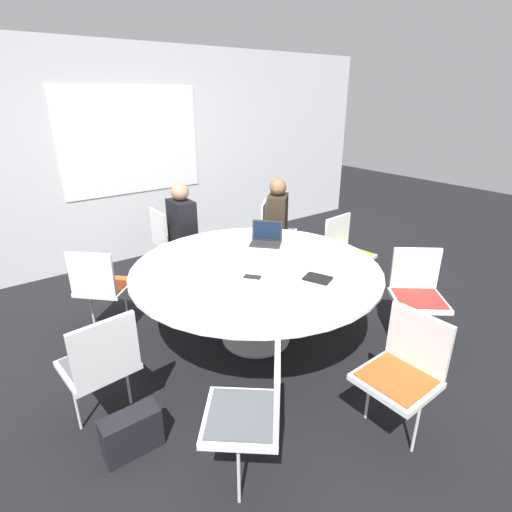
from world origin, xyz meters
TOP-DOWN VIEW (x-y plane):
  - ground_plane at (0.00, 0.00)m, footprint 16.00×16.00m
  - wall_back at (0.00, 2.63)m, footprint 8.00×0.07m
  - conference_table at (0.00, 0.00)m, footprint 2.14×2.14m
  - chair_0 at (1.22, 1.23)m, footprint 0.61×0.61m
  - chair_1 at (0.00, 1.73)m, footprint 0.44×0.46m
  - chair_2 at (-1.05, 0.97)m, footprint 0.61×0.61m
  - chair_3 at (-1.41, -0.19)m, footprint 0.48×0.46m
  - chair_4 at (-0.87, -1.13)m, footprint 0.61×0.61m
  - chair_5 at (0.10, -1.42)m, footprint 0.43×0.45m
  - chair_6 at (1.14, -0.86)m, footprint 0.61×0.60m
  - chair_7 at (1.41, 0.21)m, footprint 0.48×0.46m
  - person_0 at (1.10, 1.00)m, footprint 0.41×0.41m
  - person_1 at (0.07, 1.48)m, footprint 0.27×0.37m
  - laptop at (0.44, 0.41)m, footprint 0.38×0.38m
  - spiral_notebook at (0.24, -0.50)m, footprint 0.22×0.25m
  - coffee_cup at (0.01, 0.39)m, footprint 0.08×0.08m
  - cell_phone at (-0.15, -0.15)m, footprint 0.14×0.15m
  - handbag at (-1.38, -0.53)m, footprint 0.36×0.16m

SIDE VIEW (x-z plane):
  - ground_plane at x=0.00m, z-range 0.00..0.00m
  - handbag at x=-1.38m, z-range 0.00..0.28m
  - chair_0 at x=1.22m, z-range 0.08..0.93m
  - chair_1 at x=0.00m, z-range 0.08..0.93m
  - chair_2 at x=-1.05m, z-range 0.08..0.93m
  - chair_3 at x=-1.41m, z-range 0.08..0.93m
  - chair_4 at x=-0.87m, z-range 0.08..0.93m
  - chair_5 at x=0.10m, z-range 0.08..0.93m
  - chair_6 at x=1.14m, z-range 0.08..0.93m
  - chair_7 at x=1.41m, z-range 0.08..0.93m
  - conference_table at x=0.00m, z-range 0.29..1.02m
  - person_0 at x=1.10m, z-range 0.10..1.30m
  - person_1 at x=0.07m, z-range 0.10..1.30m
  - cell_phone at x=-0.15m, z-range 0.73..0.74m
  - spiral_notebook at x=0.24m, z-range 0.73..0.75m
  - coffee_cup at x=0.01m, z-range 0.73..0.82m
  - laptop at x=0.44m, z-range 0.68..0.89m
  - wall_back at x=0.00m, z-range 0.00..2.70m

